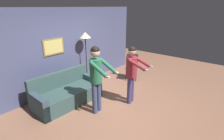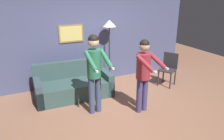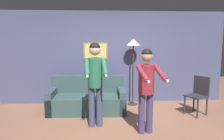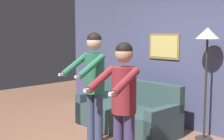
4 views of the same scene
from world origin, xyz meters
The scene contains 7 objects.
ground_plane centered at (0.00, 0.00, 0.00)m, with size 12.00×12.00×0.00m, color #93644B.
back_wall_assembly centered at (0.00, 2.04, 1.30)m, with size 6.40×0.09×2.60m.
couch centered at (-0.72, 1.22, 0.28)m, with size 1.93×0.92×0.87m.
torchiere_lamp centered at (0.52, 1.73, 1.57)m, with size 0.38×0.38×1.83m.
person_standing_left centered at (-0.50, 0.22, 1.07)m, with size 0.46×0.70×1.76m.
person_standing_right centered at (0.47, -0.17, 0.99)m, with size 0.51×0.70×1.65m.
dining_chair_distant centered at (1.98, 0.83, 0.53)m, with size 0.57×0.57×0.93m.
Camera 3 is at (-0.46, -4.16, 1.81)m, focal length 35.00 mm.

